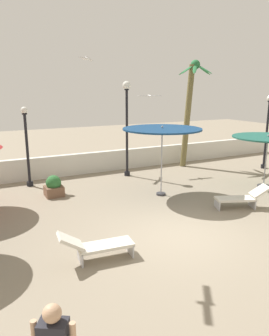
% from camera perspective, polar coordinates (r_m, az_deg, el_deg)
% --- Properties ---
extents(ground_plane, '(56.00, 56.00, 0.00)m').
position_cam_1_polar(ground_plane, '(9.93, 7.69, -11.36)').
color(ground_plane, gray).
extents(boundary_wall, '(25.20, 0.30, 1.04)m').
position_cam_1_polar(boundary_wall, '(16.67, -8.35, 0.86)').
color(boundary_wall, silver).
rests_on(boundary_wall, ground_plane).
extents(patio_umbrella_3, '(3.07, 3.07, 2.80)m').
position_cam_1_polar(patio_umbrella_3, '(12.70, 4.87, 6.54)').
color(patio_umbrella_3, '#333338').
rests_on(patio_umbrella_3, ground_plane).
extents(patio_umbrella_4, '(2.95, 2.95, 2.31)m').
position_cam_1_polar(patio_umbrella_4, '(14.94, 22.35, 4.65)').
color(patio_umbrella_4, '#333338').
rests_on(patio_umbrella_4, ground_plane).
extents(palm_tree_0, '(2.09, 2.03, 5.68)m').
position_cam_1_polar(palm_tree_0, '(18.04, 9.62, 11.16)').
color(palm_tree_0, brown).
rests_on(palm_tree_0, ground_plane).
extents(lamp_post_0, '(0.31, 0.31, 3.87)m').
position_cam_1_polar(lamp_post_0, '(18.62, 22.23, 6.41)').
color(lamp_post_0, black).
rests_on(lamp_post_0, ground_plane).
extents(lamp_post_1, '(0.39, 0.39, 4.54)m').
position_cam_1_polar(lamp_post_1, '(15.65, -1.35, 8.87)').
color(lamp_post_1, black).
rests_on(lamp_post_1, ground_plane).
extents(lamp_post_2, '(0.30, 0.30, 3.46)m').
position_cam_1_polar(lamp_post_2, '(14.74, -18.35, 3.99)').
color(lamp_post_2, black).
rests_on(lamp_post_2, ground_plane).
extents(lounge_chair_0, '(1.92, 0.75, 0.83)m').
position_cam_1_polar(lounge_chair_0, '(8.37, -6.71, -13.30)').
color(lounge_chair_0, '#B7B7BC').
rests_on(lounge_chair_0, ground_plane).
extents(lounge_chair_1, '(1.94, 1.23, 0.83)m').
position_cam_1_polar(lounge_chair_1, '(12.32, 18.30, -4.91)').
color(lounge_chair_1, '#B7B7BC').
rests_on(lounge_chair_1, ground_plane).
extents(seagull_0, '(1.05, 0.96, 0.21)m').
position_cam_1_polar(seagull_0, '(17.28, -8.57, 18.47)').
color(seagull_0, white).
extents(seagull_1, '(1.25, 0.39, 0.14)m').
position_cam_1_polar(seagull_1, '(16.64, 2.67, 12.51)').
color(seagull_1, white).
extents(planter, '(0.70, 0.70, 0.85)m').
position_cam_1_polar(planter, '(13.40, -13.98, -3.20)').
color(planter, brown).
rests_on(planter, ground_plane).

